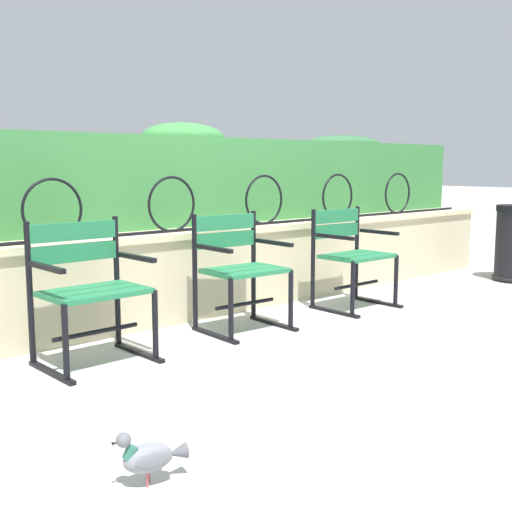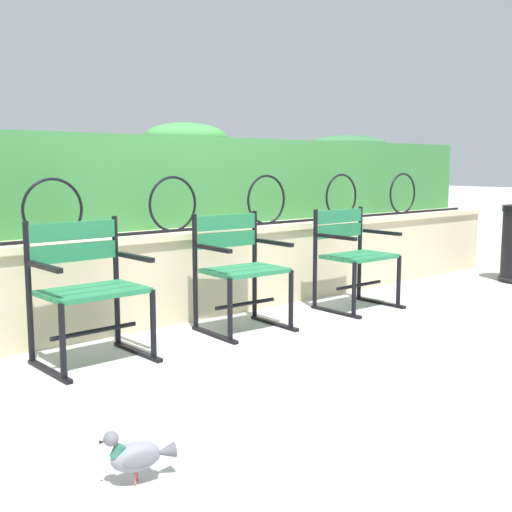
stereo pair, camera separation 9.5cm
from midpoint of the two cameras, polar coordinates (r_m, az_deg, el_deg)
ground_plane at (r=4.63m, az=-0.26°, el=-6.80°), size 60.00×60.00×0.00m
stone_wall at (r=5.14m, az=-5.88°, el=-1.40°), size 7.64×0.41×0.69m
iron_arch_fence at (r=4.89m, az=-7.62°, el=4.24°), size 7.10×0.02×0.42m
hedge_row at (r=5.46m, az=-8.49°, el=6.81°), size 7.49×0.54×0.85m
park_chair_left at (r=4.02m, az=-15.23°, el=-2.58°), size 0.64×0.53×0.86m
park_chair_centre at (r=4.66m, az=-2.14°, el=-0.96°), size 0.60×0.55×0.84m
park_chair_right at (r=5.45m, az=7.83°, el=0.25°), size 0.60×0.52×0.83m
pigeon_near_chairs at (r=2.56m, az=-10.53°, el=-16.96°), size 0.29×0.14×0.22m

